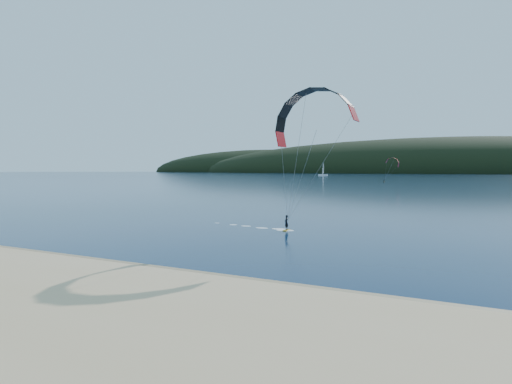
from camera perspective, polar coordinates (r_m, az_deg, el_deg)
ground at (r=24.44m, az=-14.52°, el=-12.82°), size 1800.00×1800.00×0.00m
wet_sand at (r=27.82m, az=-8.22°, el=-10.69°), size 220.00×2.50×0.10m
headland at (r=762.93m, az=26.22°, el=2.19°), size 1200.00×310.00×140.00m
kitesurfer_near at (r=41.36m, az=7.47°, el=7.40°), size 19.89×7.77×13.21m
kitesurfer_far at (r=227.58m, az=17.12°, el=3.44°), size 9.08×8.10×12.22m
sailboat at (r=435.93m, az=8.62°, el=2.22°), size 9.52×5.98×13.30m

